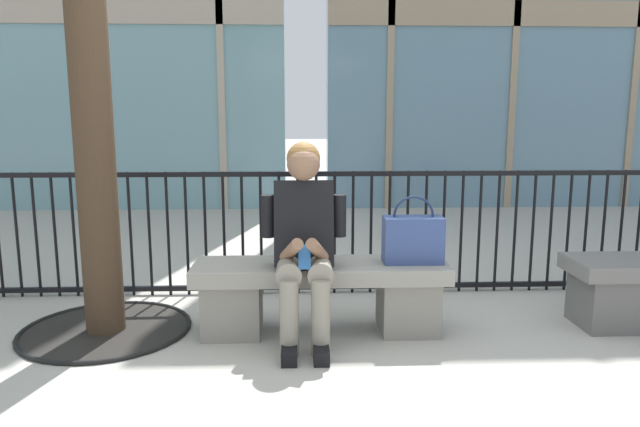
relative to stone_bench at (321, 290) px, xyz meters
The scene contains 5 objects.
ground_plane 0.27m from the stone_bench, ahead, with size 60.00×60.00×0.00m, color #B2ADA3.
stone_bench is the anchor object (origin of this frame).
seated_person_with_phone 0.41m from the stone_bench, 129.51° to the right, with size 0.52×0.66×1.21m.
handbag_on_bench 0.67m from the stone_bench, ahead, with size 0.37×0.17×0.43m.
plaza_railing 0.83m from the stone_bench, 90.00° to the left, with size 9.60×0.04×0.95m.
Camera 1 is at (-0.15, -3.52, 1.37)m, focal length 32.30 mm.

